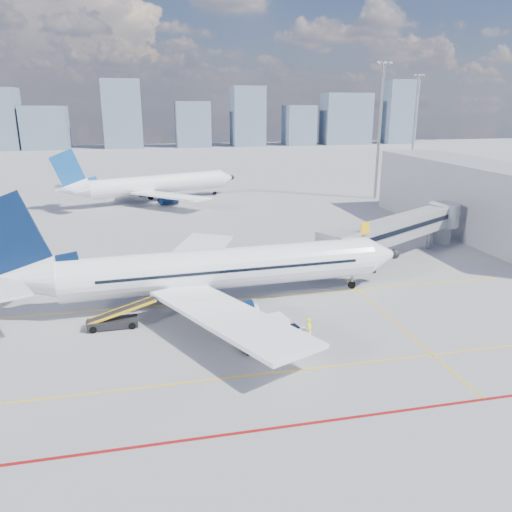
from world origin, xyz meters
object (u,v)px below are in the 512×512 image
(cargo_dolly, at_px, (263,332))
(baggage_tug, at_px, (296,334))
(main_aircraft, at_px, (207,270))
(ramp_worker, at_px, (309,329))
(belt_loader, at_px, (114,321))
(second_aircraft, at_px, (151,185))

(cargo_dolly, bearing_deg, baggage_tug, -6.84)
(main_aircraft, xyz_separation_m, ramp_worker, (6.86, -9.43, -2.28))
(main_aircraft, bearing_deg, ramp_worker, -56.86)
(cargo_dolly, relative_size, belt_loader, 0.75)
(second_aircraft, distance_m, baggage_tug, 62.98)
(main_aircraft, relative_size, belt_loader, 6.66)
(baggage_tug, bearing_deg, second_aircraft, 87.83)
(baggage_tug, bearing_deg, main_aircraft, 110.48)
(baggage_tug, bearing_deg, belt_loader, 146.76)
(baggage_tug, bearing_deg, cargo_dolly, 175.30)
(main_aircraft, xyz_separation_m, cargo_dolly, (3.06, -9.68, -1.99))
(main_aircraft, distance_m, second_aircraft, 52.94)
(second_aircraft, bearing_deg, belt_loader, -115.67)
(baggage_tug, distance_m, belt_loader, 15.09)
(ramp_worker, bearing_deg, belt_loader, 100.21)
(belt_loader, bearing_deg, second_aircraft, 83.91)
(cargo_dolly, bearing_deg, main_aircraft, 94.17)
(main_aircraft, relative_size, cargo_dolly, 8.88)
(main_aircraft, relative_size, baggage_tug, 18.61)
(baggage_tug, relative_size, cargo_dolly, 0.48)
(cargo_dolly, height_order, belt_loader, belt_loader)
(baggage_tug, height_order, belt_loader, belt_loader)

